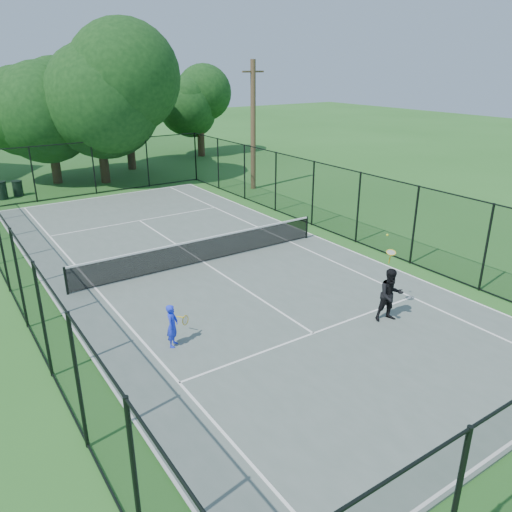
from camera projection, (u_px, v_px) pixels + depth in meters
ground at (204, 264)px, 18.84m from camera, size 120.00×120.00×0.00m
tennis_court at (204, 263)px, 18.83m from camera, size 11.00×24.00×0.06m
tennis_net at (203, 249)px, 18.63m from camera, size 10.08×0.08×0.95m
fence at (202, 226)px, 18.30m from camera, size 13.10×26.10×3.00m
tree_near_left at (46, 99)px, 29.66m from camera, size 6.35×6.35×8.28m
tree_near_mid at (96, 91)px, 29.60m from camera, size 6.83×6.83×8.93m
tree_near_right at (126, 100)px, 33.86m from camera, size 5.40×5.40×7.46m
tree_far_right at (200, 107)px, 39.20m from camera, size 4.66×4.66×6.17m
trash_bin_left at (2, 190)px, 27.52m from camera, size 0.58×0.58×1.01m
trash_bin_right at (18, 188)px, 28.30m from camera, size 0.58×0.58×0.87m
utility_pole at (253, 126)px, 28.75m from camera, size 1.40×0.30×7.28m
player_blue at (173, 325)px, 13.09m from camera, size 0.84×0.51×1.19m
player_black at (391, 295)px, 14.33m from camera, size 0.94×1.06×2.43m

